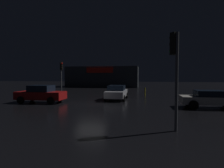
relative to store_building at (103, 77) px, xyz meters
The scene contains 9 objects.
ground_plane 25.87m from the store_building, 79.99° to the right, with size 120.00×120.00×0.00m, color black.
store_building is the anchor object (origin of this frame).
traffic_signal_opposite 19.10m from the store_building, 93.62° to the right, with size 0.42×0.43×4.24m.
traffic_signal_cross_left 33.76m from the store_building, 72.08° to the right, with size 0.41×0.43×4.45m.
car_near 25.22m from the store_building, 90.86° to the right, with size 4.41×2.04×1.62m.
car_far 29.32m from the store_building, 61.27° to the right, with size 4.32×2.00×1.38m.
car_crossing 22.69m from the store_building, 73.95° to the right, with size 2.10×4.39×1.50m.
bollard_kerb_a 20.33m from the store_building, 62.83° to the right, with size 0.14×0.14×1.03m, color gold.
bollard_kerb_b 18.35m from the store_building, 73.29° to the right, with size 0.09×0.09×1.08m, color #595B60.
Camera 1 is at (4.48, -15.32, 2.51)m, focal length 29.18 mm.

